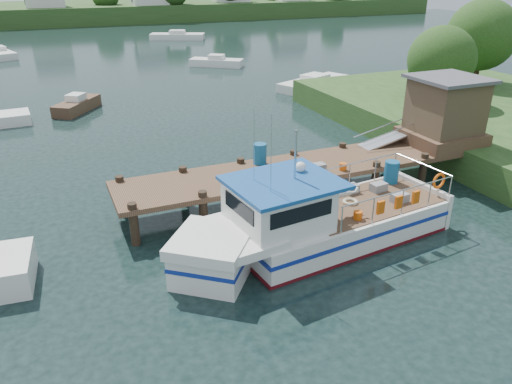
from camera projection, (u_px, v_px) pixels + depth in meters
name	position (u px, v px, depth m)	size (l,w,h in m)	color
ground_plane	(264.00, 203.00, 20.60)	(160.00, 160.00, 0.00)	black
far_shore	(75.00, 9.00, 88.71)	(140.00, 42.55, 9.22)	#2D4D1F
dock	(399.00, 132.00, 22.03)	(16.60, 3.00, 4.78)	#513926
lobster_boat	(311.00, 223.00, 16.97)	(10.89, 4.17, 5.17)	silver
moored_rowboat	(77.00, 105.00, 33.55)	(3.49, 4.11, 1.18)	#513926
moored_far	(177.00, 36.00, 66.95)	(7.50, 5.08, 1.21)	silver
moored_b	(217.00, 62.00, 48.80)	(5.15, 4.37, 1.13)	silver
moored_c	(315.00, 83.00, 40.06)	(7.20, 4.81, 1.08)	silver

